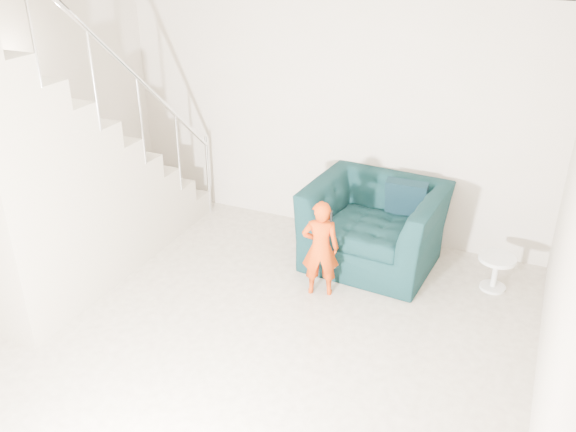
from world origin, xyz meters
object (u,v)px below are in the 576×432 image
object	(u,v)px
armchair	(374,225)
side_table	(496,267)
staircase	(59,195)
toddler	(320,248)

from	to	relation	value
armchair	side_table	bearing A→B (deg)	3.01
armchair	staircase	bearing A→B (deg)	-145.74
armchair	toddler	distance (m)	0.86
armchair	toddler	bearing A→B (deg)	-106.70
armchair	side_table	distance (m)	1.29
toddler	side_table	xyz separation A→B (m)	(1.58, 0.77, -0.25)
staircase	side_table	bearing A→B (deg)	21.00
armchair	side_table	size ratio (longest dim) A/B	3.69
armchair	toddler	xyz separation A→B (m)	(-0.31, -0.80, 0.06)
side_table	staircase	world-z (taller)	staircase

